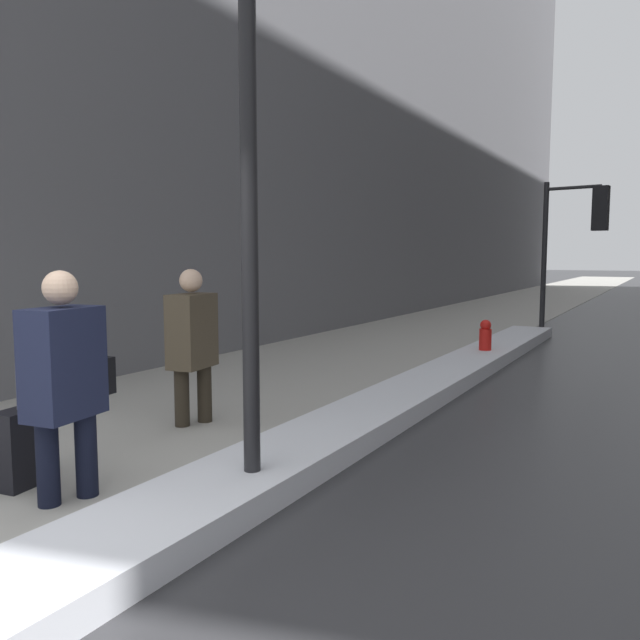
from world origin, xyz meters
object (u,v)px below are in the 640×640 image
at_px(pedestrian_nearside, 65,376).
at_px(fire_hydrant, 485,341).
at_px(traffic_light_near, 580,225).
at_px(pedestrian_in_glasses, 192,339).
at_px(rolling_suitcase, 21,449).
at_px(lamp_post, 248,86).

distance_m(pedestrian_nearside, fire_hydrant, 7.41).
bearing_deg(fire_hydrant, traffic_light_near, 77.21).
bearing_deg(pedestrian_in_glasses, pedestrian_nearside, 8.66).
distance_m(traffic_light_near, rolling_suitcase, 11.67).
relative_size(pedestrian_in_glasses, fire_hydrant, 2.30).
bearing_deg(pedestrian_nearside, lamp_post, 115.39).
relative_size(lamp_post, pedestrian_nearside, 2.93).
bearing_deg(pedestrian_nearside, pedestrian_in_glasses, -171.34).
distance_m(lamp_post, traffic_light_near, 10.55).
bearing_deg(fire_hydrant, rolling_suitcase, -101.80).
bearing_deg(pedestrian_nearside, rolling_suitcase, -97.40).
bearing_deg(traffic_light_near, lamp_post, -86.77).
bearing_deg(rolling_suitcase, traffic_light_near, 159.95).
relative_size(traffic_light_near, fire_hydrant, 4.72).
relative_size(traffic_light_near, pedestrian_nearside, 2.01).
bearing_deg(lamp_post, pedestrian_nearside, -146.71).
bearing_deg(lamp_post, traffic_light_near, 85.65).
height_order(lamp_post, fire_hydrant, lamp_post).
xyz_separation_m(traffic_light_near, fire_hydrant, (-0.88, -3.90, -2.03)).
bearing_deg(lamp_post, pedestrian_in_glasses, 142.55).
distance_m(pedestrian_in_glasses, rolling_suitcase, 2.08).
relative_size(rolling_suitcase, fire_hydrant, 1.36).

